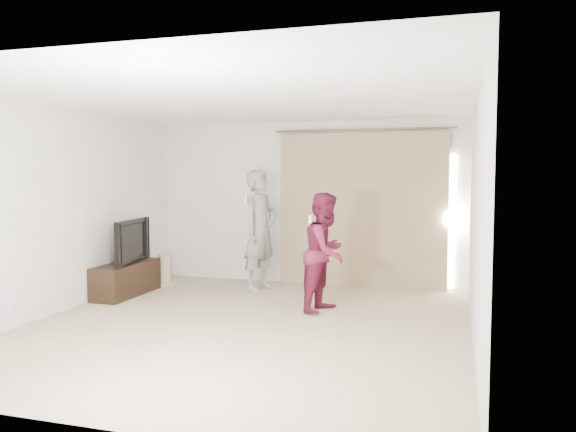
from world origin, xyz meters
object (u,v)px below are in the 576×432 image
object	(u,v)px
tv	(126,241)
person_woman	(326,252)
tv_console	(126,279)
person_man	(260,230)

from	to	relation	value
tv	person_woman	size ratio (longest dim) A/B	0.73
tv_console	person_woman	distance (m)	3.03
tv_console	person_man	bearing A→B (deg)	27.67
person_woman	tv_console	bearing A→B (deg)	178.32
tv_console	tv	distance (m)	0.55
tv_console	person_woman	xyz separation A→B (m)	(2.99, -0.09, 0.53)
tv	tv_console	bearing A→B (deg)	-0.00
person_woman	person_man	bearing A→B (deg)	141.35
person_man	tv	bearing A→B (deg)	-152.33
tv_console	person_man	size ratio (longest dim) A/B	0.67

